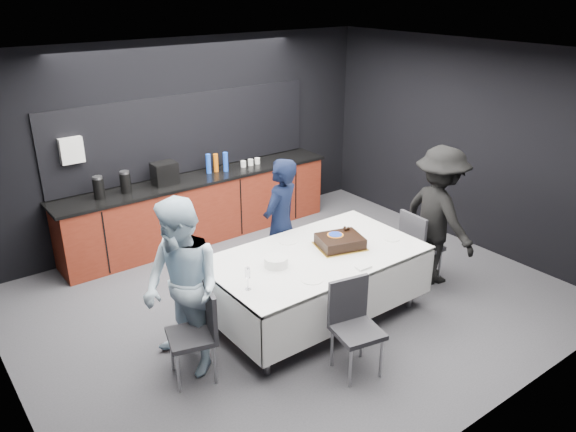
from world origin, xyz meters
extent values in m
plane|color=#444449|center=(0.00, 0.00, 0.00)|extent=(6.00, 6.00, 0.00)
cube|color=white|center=(0.00, 0.00, 2.80)|extent=(6.00, 5.00, 0.04)
cube|color=black|center=(0.00, 2.50, 1.40)|extent=(6.00, 0.04, 2.80)
cube|color=black|center=(0.00, -2.50, 1.40)|extent=(6.00, 0.04, 2.80)
cube|color=black|center=(3.00, 0.00, 1.40)|extent=(0.04, 5.00, 2.80)
cube|color=#5D1B0E|center=(0.00, 2.20, 0.45)|extent=(4.00, 0.60, 0.90)
cube|color=black|center=(0.00, 2.20, 0.92)|extent=(4.10, 0.64, 0.04)
cube|color=black|center=(0.00, 2.48, 1.50)|extent=(4.00, 0.03, 1.10)
cube|color=white|center=(-1.60, 2.43, 1.55)|extent=(0.28, 0.12, 0.32)
cylinder|color=black|center=(-1.40, 2.20, 1.07)|extent=(0.14, 0.14, 0.26)
cylinder|color=black|center=(-1.05, 2.20, 1.07)|extent=(0.14, 0.14, 0.26)
cube|color=black|center=(-0.50, 2.20, 1.09)|extent=(0.32, 0.24, 0.30)
cylinder|color=blue|center=(0.20, 2.25, 1.08)|extent=(0.07, 0.07, 0.28)
cylinder|color=orange|center=(0.32, 2.25, 1.07)|extent=(0.07, 0.07, 0.26)
cylinder|color=blue|center=(0.44, 2.18, 1.08)|extent=(0.07, 0.07, 0.28)
cylinder|color=white|center=(0.75, 2.20, 0.98)|extent=(0.08, 0.08, 0.09)
cylinder|color=white|center=(0.88, 2.20, 0.98)|extent=(0.08, 0.08, 0.09)
cylinder|color=white|center=(1.00, 2.20, 0.98)|extent=(0.08, 0.08, 0.09)
cylinder|color=#99999E|center=(-1.40, 2.20, 1.21)|extent=(0.12, 0.12, 0.03)
cylinder|color=#99999E|center=(-1.05, 2.20, 1.21)|extent=(0.12, 0.12, 0.03)
cylinder|color=#99999E|center=(-1.00, -0.90, 0.38)|extent=(0.06, 0.06, 0.75)
cylinder|color=#99999E|center=(-1.00, 0.10, 0.38)|extent=(0.06, 0.06, 0.75)
cylinder|color=#99999E|center=(1.00, -0.90, 0.38)|extent=(0.06, 0.06, 0.75)
cylinder|color=#99999E|center=(1.00, 0.10, 0.38)|extent=(0.06, 0.06, 0.75)
cube|color=silver|center=(0.00, -0.40, 0.76)|extent=(2.32, 1.32, 0.04)
cube|color=silver|center=(0.00, -1.05, 0.49)|extent=(2.32, 0.02, 0.55)
cube|color=silver|center=(0.00, 0.25, 0.49)|extent=(2.32, 0.02, 0.55)
cube|color=silver|center=(-1.15, -0.40, 0.49)|extent=(0.02, 1.32, 0.55)
cube|color=silver|center=(1.15, -0.40, 0.49)|extent=(0.02, 1.32, 0.55)
cube|color=gold|center=(0.32, -0.43, 0.79)|extent=(0.60, 0.54, 0.01)
cube|color=black|center=(0.32, -0.43, 0.84)|extent=(0.55, 0.49, 0.10)
cube|color=black|center=(0.32, -0.43, 0.90)|extent=(0.55, 0.49, 0.01)
cylinder|color=orange|center=(0.30, -0.37, 0.91)|extent=(0.18, 0.18, 0.00)
cylinder|color=#1635AB|center=(0.30, -0.37, 0.91)|extent=(0.15, 0.15, 0.01)
sphere|color=black|center=(0.50, -0.31, 0.92)|extent=(0.04, 0.04, 0.04)
sphere|color=black|center=(0.52, -0.35, 0.92)|extent=(0.04, 0.04, 0.04)
sphere|color=black|center=(0.48, -0.35, 0.92)|extent=(0.04, 0.04, 0.04)
cylinder|color=white|center=(-0.50, -0.37, 0.83)|extent=(0.24, 0.24, 0.10)
cylinder|color=white|center=(-0.39, -0.81, 0.78)|extent=(0.22, 0.22, 0.01)
cylinder|color=white|center=(0.74, -0.14, 0.78)|extent=(0.18, 0.18, 0.01)
cylinder|color=white|center=(0.92, -0.62, 0.78)|extent=(0.20, 0.20, 0.01)
cylinder|color=white|center=(-0.06, 0.03, 0.78)|extent=(0.22, 0.22, 0.01)
cube|color=white|center=(0.18, -0.94, 0.79)|extent=(0.16, 0.10, 0.02)
cylinder|color=white|center=(-0.99, -0.59, 0.78)|extent=(0.06, 0.06, 0.00)
cylinder|color=white|center=(-0.99, -0.59, 0.84)|extent=(0.01, 0.01, 0.12)
cylinder|color=white|center=(-0.99, -0.59, 0.95)|extent=(0.05, 0.05, 0.10)
cube|color=#2B2B30|center=(-1.58, -0.52, 0.45)|extent=(0.52, 0.52, 0.05)
cube|color=#2B2B30|center=(-1.40, -0.57, 0.70)|extent=(0.15, 0.41, 0.45)
cylinder|color=#99999E|center=(-1.70, -0.31, 0.22)|extent=(0.03, 0.03, 0.44)
cylinder|color=#99999E|center=(-1.79, -0.64, 0.22)|extent=(0.03, 0.03, 0.44)
cylinder|color=#99999E|center=(-1.37, -0.40, 0.22)|extent=(0.03, 0.03, 0.44)
cylinder|color=#99999E|center=(-1.47, -0.73, 0.22)|extent=(0.03, 0.03, 0.44)
cube|color=#2B2B30|center=(1.59, -0.54, 0.45)|extent=(0.44, 0.44, 0.05)
cube|color=#2B2B30|center=(1.40, -0.53, 0.70)|extent=(0.06, 0.42, 0.45)
cylinder|color=#99999E|center=(1.75, -0.72, 0.22)|extent=(0.03, 0.03, 0.44)
cylinder|color=#99999E|center=(1.76, -0.38, 0.22)|extent=(0.03, 0.03, 0.44)
cylinder|color=#99999E|center=(1.41, -0.70, 0.22)|extent=(0.03, 0.03, 0.44)
cylinder|color=#99999E|center=(1.42, -0.36, 0.22)|extent=(0.03, 0.03, 0.44)
cube|color=#2B2B30|center=(-0.30, -1.39, 0.45)|extent=(0.49, 0.49, 0.05)
cube|color=#2B2B30|center=(-0.26, -1.20, 0.70)|extent=(0.42, 0.12, 0.45)
cylinder|color=#99999E|center=(-0.50, -1.52, 0.22)|extent=(0.03, 0.03, 0.44)
cylinder|color=#99999E|center=(-0.17, -1.59, 0.22)|extent=(0.03, 0.03, 0.44)
cylinder|color=#99999E|center=(-0.43, -1.19, 0.22)|extent=(0.03, 0.03, 0.44)
cylinder|color=#99999E|center=(-0.10, -1.25, 0.22)|extent=(0.03, 0.03, 0.44)
imported|color=black|center=(0.12, 0.40, 0.81)|extent=(0.70, 0.59, 1.62)
imported|color=silver|center=(-1.55, -0.35, 0.87)|extent=(0.75, 0.91, 1.74)
imported|color=black|center=(1.73, -0.63, 0.86)|extent=(0.80, 1.20, 1.72)
camera|label=1|loc=(-3.47, -4.53, 3.49)|focal=35.00mm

